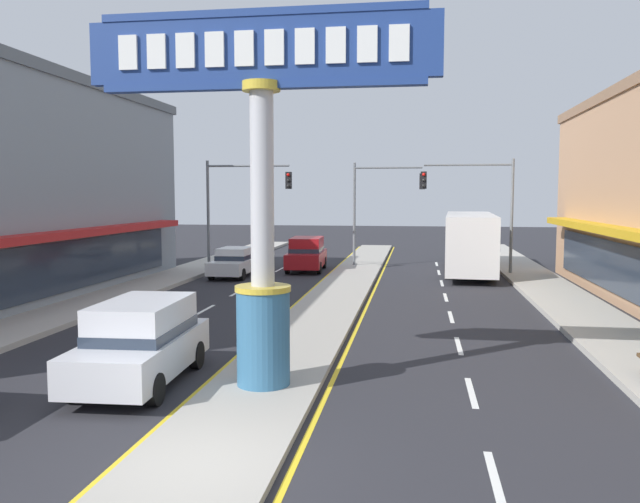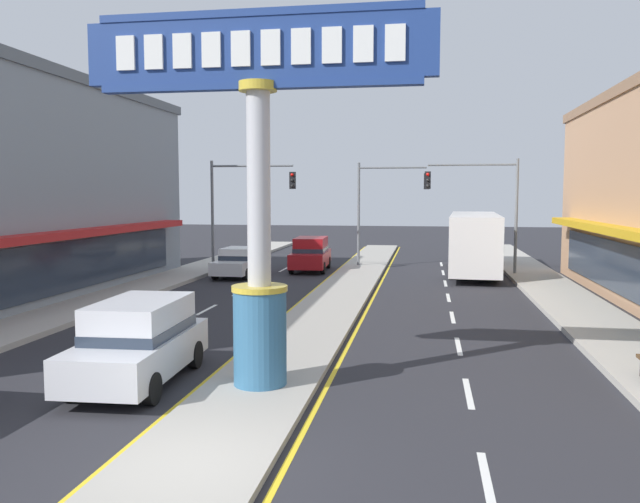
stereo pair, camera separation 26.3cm
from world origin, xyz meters
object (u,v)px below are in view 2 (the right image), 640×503
object	(u,v)px
district_sign	(259,188)
bus_near_right_lane	(474,239)
traffic_light_left_side	(242,196)
suv_far_right_lane	(311,254)
traffic_light_right_side	(482,196)
traffic_light_median_far	(384,197)
sedan_far_left_oncoming	(239,262)
suv_near_left_lane	(139,340)

from	to	relation	value
district_sign	bus_near_right_lane	size ratio (longest dim) A/B	0.71
traffic_light_left_side	suv_far_right_lane	world-z (taller)	traffic_light_left_side
traffic_light_right_side	traffic_light_left_side	bearing A→B (deg)	-177.51
traffic_light_median_far	bus_near_right_lane	bearing A→B (deg)	-19.25
district_sign	sedan_far_left_oncoming	xyz separation A→B (m)	(-6.19, 19.04, -3.68)
sedan_far_left_oncoming	bus_near_right_lane	bearing A→B (deg)	16.12
traffic_light_left_side	suv_far_right_lane	distance (m)	5.03
traffic_light_right_side	suv_far_right_lane	world-z (taller)	traffic_light_right_side
traffic_light_left_side	sedan_far_left_oncoming	world-z (taller)	traffic_light_left_side
bus_near_right_lane	suv_near_left_lane	bearing A→B (deg)	-111.98
traffic_light_left_side	traffic_light_right_side	xyz separation A→B (m)	(12.94, 0.56, 0.00)
traffic_light_left_side	bus_near_right_lane	distance (m)	13.00
traffic_light_median_far	suv_far_right_lane	bearing A→B (deg)	-151.47
bus_near_right_lane	suv_far_right_lane	size ratio (longest dim) A/B	2.42
traffic_light_left_side	suv_far_right_lane	xyz separation A→B (m)	(3.58, 1.34, -3.26)
bus_near_right_lane	suv_far_right_lane	distance (m)	9.13
bus_near_right_lane	suv_far_right_lane	bearing A→B (deg)	-177.52
suv_near_left_lane	sedan_far_left_oncoming	world-z (taller)	suv_near_left_lane
traffic_light_right_side	traffic_light_median_far	world-z (taller)	same
district_sign	traffic_light_right_side	distance (m)	22.40
district_sign	traffic_light_left_side	size ratio (longest dim) A/B	1.30
district_sign	traffic_light_right_side	world-z (taller)	district_sign
traffic_light_left_side	traffic_light_right_side	distance (m)	12.96
traffic_light_median_far	district_sign	bearing A→B (deg)	-92.58
traffic_light_median_far	suv_far_right_lane	xyz separation A→B (m)	(-3.99, -2.17, -3.21)
traffic_light_median_far	bus_near_right_lane	xyz separation A→B (m)	(5.09, -1.78, -2.33)
traffic_light_left_side	suv_near_left_lane	size ratio (longest dim) A/B	1.33
traffic_light_right_side	sedan_far_left_oncoming	size ratio (longest dim) A/B	1.43
traffic_light_median_far	bus_near_right_lane	world-z (taller)	traffic_light_median_far
suv_near_left_lane	traffic_light_median_far	bearing A→B (deg)	80.66
traffic_light_median_far	suv_near_left_lane	distance (m)	24.81
district_sign	traffic_light_median_far	size ratio (longest dim) A/B	1.30
suv_near_left_lane	district_sign	bearing A→B (deg)	-2.34
traffic_light_median_far	traffic_light_right_side	bearing A→B (deg)	-28.75
bus_near_right_lane	traffic_light_median_far	bearing A→B (deg)	160.75
district_sign	suv_near_left_lane	size ratio (longest dim) A/B	1.72
traffic_light_right_side	sedan_far_left_oncoming	bearing A→B (deg)	-169.23
district_sign	suv_far_right_lane	bearing A→B (deg)	97.41
bus_near_right_lane	sedan_far_left_oncoming	xyz separation A→B (m)	(-12.37, -3.58, -1.08)
suv_far_right_lane	sedan_far_left_oncoming	bearing A→B (deg)	-135.99
district_sign	sedan_far_left_oncoming	bearing A→B (deg)	108.00
traffic_light_right_side	district_sign	bearing A→B (deg)	-106.79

